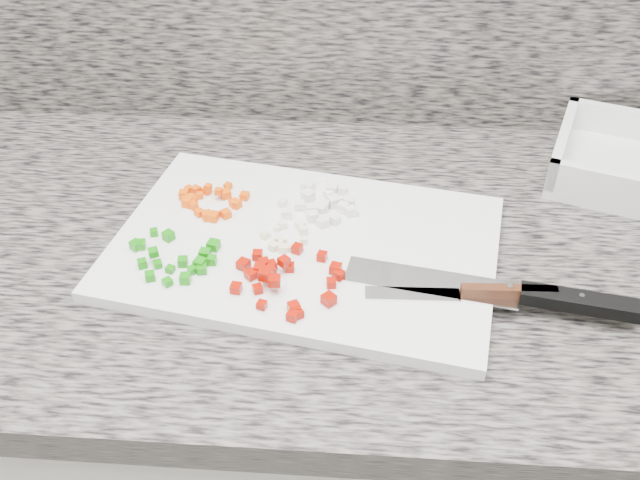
# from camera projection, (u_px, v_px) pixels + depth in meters

# --- Properties ---
(cabinet) EXTENTS (3.92, 0.62, 0.86)m
(cabinet) POSITION_uv_depth(u_px,v_px,m) (305.00, 453.00, 1.20)
(cabinet) COLOR silver
(cabinet) RESTS_ON ground
(countertop) EXTENTS (3.96, 0.64, 0.04)m
(countertop) POSITION_uv_depth(u_px,v_px,m) (300.00, 247.00, 0.92)
(countertop) COLOR #645F58
(countertop) RESTS_ON cabinet
(cutting_board) EXTENTS (0.51, 0.39, 0.02)m
(cutting_board) POSITION_uv_depth(u_px,v_px,m) (305.00, 247.00, 0.88)
(cutting_board) COLOR white
(cutting_board) RESTS_ON countertop
(carrot_pile) EXTENTS (0.09, 0.08, 0.02)m
(carrot_pile) POSITION_uv_depth(u_px,v_px,m) (208.00, 201.00, 0.93)
(carrot_pile) COLOR #F45005
(carrot_pile) RESTS_ON cutting_board
(onion_pile) EXTENTS (0.11, 0.11, 0.01)m
(onion_pile) POSITION_uv_depth(u_px,v_px,m) (324.00, 203.00, 0.93)
(onion_pile) COLOR white
(onion_pile) RESTS_ON cutting_board
(green_pepper_pile) EXTENTS (0.11, 0.10, 0.02)m
(green_pepper_pile) POSITION_uv_depth(u_px,v_px,m) (177.00, 257.00, 0.84)
(green_pepper_pile) COLOR #15800B
(green_pepper_pile) RESTS_ON cutting_board
(red_pepper_pile) EXTENTS (0.13, 0.13, 0.02)m
(red_pepper_pile) POSITION_uv_depth(u_px,v_px,m) (284.00, 278.00, 0.81)
(red_pepper_pile) COLOR #A50F02
(red_pepper_pile) RESTS_ON cutting_board
(garlic_pile) EXTENTS (0.06, 0.06, 0.01)m
(garlic_pile) POSITION_uv_depth(u_px,v_px,m) (283.00, 238.00, 0.87)
(garlic_pile) COLOR #F0E8BA
(garlic_pile) RESTS_ON cutting_board
(chef_knife) EXTENTS (0.33, 0.09, 0.02)m
(chef_knife) POSITION_uv_depth(u_px,v_px,m) (527.00, 295.00, 0.79)
(chef_knife) COLOR silver
(chef_knife) RESTS_ON cutting_board
(paring_knife) EXTENTS (0.21, 0.02, 0.02)m
(paring_knife) POSITION_uv_depth(u_px,v_px,m) (484.00, 293.00, 0.79)
(paring_knife) COLOR silver
(paring_knife) RESTS_ON cutting_board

